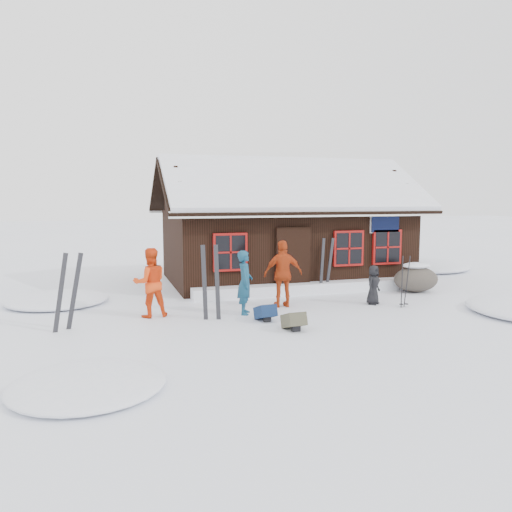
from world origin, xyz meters
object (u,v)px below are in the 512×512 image
(skier_orange_right, at_px, (283,274))
(backpack_blue, at_px, (265,315))
(skier_crouched, at_px, (373,285))
(boulder, at_px, (416,278))
(ski_poles, at_px, (404,282))
(backpack_olive, at_px, (294,323))
(skier_orange_left, at_px, (150,283))
(ski_pair_left, at_px, (68,292))
(skier_teal, at_px, (245,282))

(skier_orange_right, bearing_deg, backpack_blue, 58.59)
(skier_crouched, bearing_deg, backpack_blue, 159.30)
(boulder, distance_m, backpack_blue, 6.14)
(skier_orange_right, xyz_separation_m, ski_poles, (3.13, -0.99, -0.23))
(boulder, relative_size, backpack_blue, 2.71)
(backpack_olive, bearing_deg, ski_poles, 17.48)
(skier_orange_left, xyz_separation_m, ski_pair_left, (-1.88, -0.73, -0.01))
(skier_teal, xyz_separation_m, boulder, (6.00, 1.36, -0.39))
(boulder, relative_size, ski_pair_left, 0.81)
(skier_teal, distance_m, backpack_olive, 2.05)
(ski_poles, distance_m, backpack_olive, 4.01)
(boulder, xyz_separation_m, backpack_olive, (-5.38, -3.20, -0.28))
(skier_orange_right, xyz_separation_m, skier_crouched, (2.52, -0.42, -0.36))
(ski_pair_left, relative_size, ski_poles, 1.24)
(ski_pair_left, height_order, ski_poles, ski_pair_left)
(ski_pair_left, bearing_deg, skier_teal, -5.53)
(ski_pair_left, bearing_deg, skier_orange_left, 11.02)
(skier_teal, bearing_deg, skier_orange_right, -49.09)
(skier_orange_right, distance_m, backpack_blue, 1.82)
(skier_crouched, distance_m, boulder, 2.59)
(skier_teal, relative_size, skier_orange_left, 0.94)
(skier_teal, distance_m, boulder, 6.16)
(skier_orange_left, height_order, skier_crouched, skier_orange_left)
(backpack_blue, bearing_deg, skier_orange_right, 49.37)
(ski_pair_left, bearing_deg, skier_orange_right, -1.28)
(ski_pair_left, distance_m, backpack_olive, 5.10)
(skier_orange_left, relative_size, backpack_blue, 3.24)
(skier_crouched, height_order, backpack_olive, skier_crouched)
(ski_pair_left, bearing_deg, backpack_olive, -27.47)
(skier_orange_left, bearing_deg, ski_pair_left, 14.64)
(skier_orange_right, bearing_deg, skier_teal, 26.27)
(backpack_blue, bearing_deg, skier_orange_left, 149.23)
(boulder, xyz_separation_m, ski_pair_left, (-10.20, -1.70, 0.43))
(ski_pair_left, height_order, backpack_olive, ski_pair_left)
(skier_crouched, bearing_deg, skier_orange_left, 141.50)
(skier_teal, distance_m, ski_poles, 4.38)
(backpack_blue, height_order, backpack_olive, backpack_olive)
(backpack_blue, distance_m, backpack_olive, 1.06)
(skier_orange_left, relative_size, backpack_olive, 3.12)
(skier_orange_right, height_order, skier_crouched, skier_orange_right)
(skier_orange_right, xyz_separation_m, backpack_olive, (-0.61, -2.35, -0.76))
(skier_orange_left, xyz_separation_m, ski_poles, (6.68, -0.87, -0.18))
(skier_crouched, height_order, ski_pair_left, ski_pair_left)
(skier_teal, bearing_deg, backpack_olive, -143.28)
(skier_teal, xyz_separation_m, backpack_blue, (0.27, -0.84, -0.67))
(skier_crouched, xyz_separation_m, boulder, (2.26, 1.27, -0.12))
(skier_orange_left, relative_size, ski_pair_left, 0.96)
(skier_orange_left, bearing_deg, boulder, -179.92)
(skier_orange_left, relative_size, skier_crouched, 1.58)
(skier_crouched, bearing_deg, boulder, -6.38)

